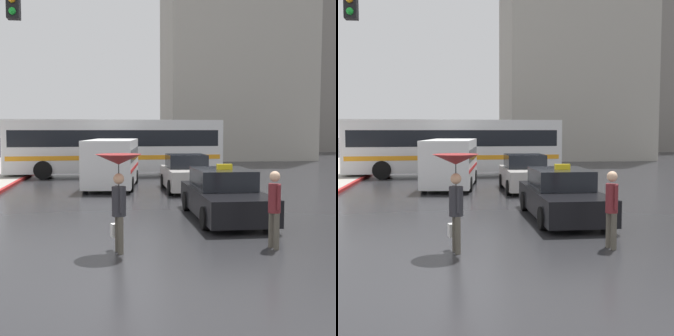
% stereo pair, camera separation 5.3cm
% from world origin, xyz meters
% --- Properties ---
extents(ground_plane, '(300.00, 300.00, 0.00)m').
position_xyz_m(ground_plane, '(0.00, 0.00, 0.00)').
color(ground_plane, '#262628').
extents(taxi, '(1.91, 4.73, 1.58)m').
position_xyz_m(taxi, '(2.16, 6.53, 0.65)').
color(taxi, black).
rests_on(taxi, ground_plane).
extents(sedan_red, '(1.91, 4.02, 1.52)m').
position_xyz_m(sedan_red, '(2.11, 12.77, 0.69)').
color(sedan_red, '#B7B2AD').
rests_on(sedan_red, ground_plane).
extents(ambulance_van, '(2.61, 5.55, 2.13)m').
position_xyz_m(ambulance_van, '(-0.99, 14.40, 1.19)').
color(ambulance_van, silver).
rests_on(ambulance_van, ground_plane).
extents(city_bus, '(11.87, 3.21, 3.11)m').
position_xyz_m(city_bus, '(-0.81, 19.52, 1.73)').
color(city_bus, silver).
rests_on(city_bus, ground_plane).
extents(pedestrian_with_umbrella, '(0.95, 0.95, 2.06)m').
position_xyz_m(pedestrian_with_umbrella, '(-0.94, 3.01, 1.62)').
color(pedestrian_with_umbrella, '#4C473D').
rests_on(pedestrian_with_umbrella, ground_plane).
extents(pedestrian_man, '(0.31, 0.42, 1.68)m').
position_xyz_m(pedestrian_man, '(2.38, 2.95, 0.98)').
color(pedestrian_man, '#4C473D').
rests_on(pedestrian_man, ground_plane).
extents(building_tower_near, '(12.16, 9.42, 26.52)m').
position_xyz_m(building_tower_near, '(9.95, 34.70, 13.26)').
color(building_tower_near, '#A39E93').
rests_on(building_tower_near, ground_plane).
extents(building_tower_far, '(14.80, 11.40, 23.61)m').
position_xyz_m(building_tower_far, '(21.47, 50.04, 11.81)').
color(building_tower_far, gray).
rests_on(building_tower_far, ground_plane).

